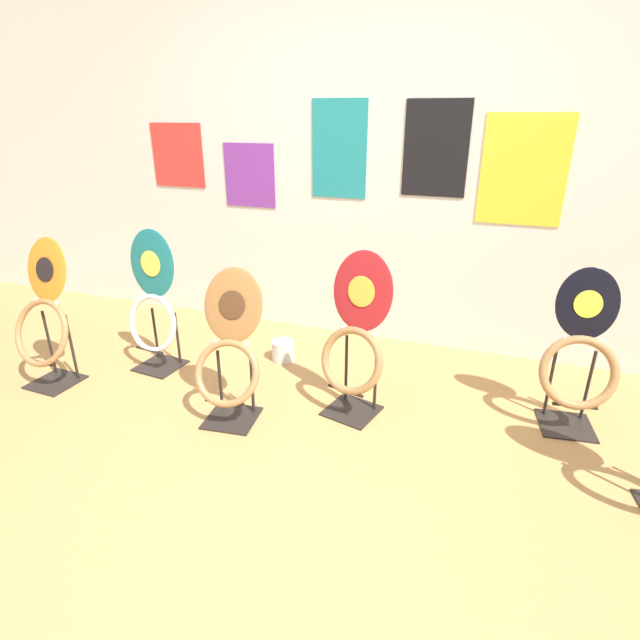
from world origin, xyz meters
The scene contains 8 objects.
ground_plane centered at (0.00, 0.00, 0.00)m, with size 14.00×14.00×0.00m, color #B7844C.
wall_back centered at (0.00, 1.94, 1.30)m, with size 8.00×0.07×2.60m.
toilet_seat_display_orange_sun centered at (-1.70, 0.52, 0.44)m, with size 0.43×0.33×0.92m.
toilet_seat_display_woodgrain centered at (-0.44, 0.57, 0.41)m, with size 0.40×0.39×0.85m.
toilet_seat_display_crimson_swirl centered at (0.19, 0.85, 0.43)m, with size 0.42×0.34×0.94m.
toilet_seat_display_jazz_black centered at (1.35, 1.11, 0.40)m, with size 0.42×0.31×0.89m.
toilet_seat_display_teal_sax centered at (-1.21, 0.93, 0.43)m, with size 0.40×0.30×0.94m.
paint_can centered at (-0.46, 1.30, 0.08)m, with size 0.16×0.16×0.15m.
Camera 1 is at (0.86, -1.56, 1.62)m, focal length 28.00 mm.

